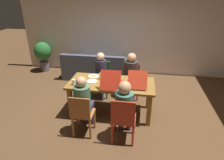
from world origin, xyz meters
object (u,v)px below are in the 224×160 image
object	(u,v)px
chair_0	(102,77)
pizza_box_0	(112,82)
chair_2	(131,78)
pizza_box_1	(138,81)
dining_table	(111,87)
person_3	(83,100)
drinking_glass_1	(101,76)
potted_plant	(43,53)
drinking_glass_0	(74,82)
chair_1	(123,119)
couch	(95,69)
plate_0	(92,81)
chair_3	(82,114)
person_2	(131,73)
plate_1	(94,76)
person_0	(100,72)
person_1	(124,105)

from	to	relation	value
chair_0	pizza_box_0	size ratio (longest dim) A/B	1.51
chair_2	pizza_box_1	bearing A→B (deg)	-77.38
dining_table	person_3	world-z (taller)	person_3
dining_table	drinking_glass_1	xyz separation A→B (m)	(-0.26, 0.14, 0.18)
potted_plant	pizza_box_1	bearing A→B (deg)	-32.81
drinking_glass_0	potted_plant	bearing A→B (deg)	129.59
potted_plant	chair_1	bearing A→B (deg)	-44.70
pizza_box_1	couch	world-z (taller)	pizza_box_1
dining_table	plate_0	xyz separation A→B (m)	(-0.43, -0.03, 0.12)
chair_3	couch	size ratio (longest dim) A/B	0.44
person_2	plate_1	bearing A→B (deg)	-149.04
drinking_glass_1	couch	xyz separation A→B (m)	(-0.60, 1.75, -0.54)
pizza_box_1	pizza_box_0	bearing A→B (deg)	-163.24
plate_1	potted_plant	world-z (taller)	potted_plant
chair_2	plate_1	bearing A→B (deg)	-142.15
person_0	pizza_box_1	world-z (taller)	person_0
person_2	drinking_glass_0	world-z (taller)	person_2
dining_table	chair_2	bearing A→B (deg)	67.66
potted_plant	dining_table	bearing A→B (deg)	-38.39
plate_1	drinking_glass_0	xyz separation A→B (m)	(-0.29, -0.51, 0.05)
chair_0	person_3	size ratio (longest dim) A/B	0.74
couch	potted_plant	xyz separation A→B (m)	(-1.92, 0.31, 0.35)
person_0	drinking_glass_0	world-z (taller)	person_0
chair_0	person_3	xyz separation A→B (m)	(0.00, -1.59, 0.21)
person_1	drinking_glass_0	bearing A→B (deg)	154.87
couch	plate_1	bearing A→B (deg)	-76.34
chair_3	pizza_box_0	size ratio (longest dim) A/B	1.49
chair_1	plate_1	size ratio (longest dim) A/B	3.64
chair_0	person_3	world-z (taller)	person_3
person_2	person_0	bearing A→B (deg)	-177.83
chair_2	person_3	size ratio (longest dim) A/B	0.70
pizza_box_1	drinking_glass_0	xyz separation A→B (m)	(-1.31, -0.30, 0.01)
person_1	potted_plant	size ratio (longest dim) A/B	1.16
person_1	chair_2	size ratio (longest dim) A/B	1.41
chair_3	dining_table	bearing A→B (deg)	64.61
person_2	pizza_box_1	world-z (taller)	person_2
person_0	drinking_glass_1	distance (m)	0.62
drinking_glass_1	dining_table	bearing A→B (deg)	-28.61
person_1	plate_0	xyz separation A→B (m)	(-0.80, 0.75, 0.07)
chair_1	pizza_box_0	xyz separation A→B (m)	(-0.33, 0.81, 0.31)
person_2	plate_1	xyz separation A→B (m)	(-0.83, -0.50, 0.07)
chair_3	person_3	distance (m)	0.26
plate_1	potted_plant	xyz separation A→B (m)	(-2.32, 1.95, -0.13)
person_2	chair_3	size ratio (longest dim) A/B	1.37
person_3	pizza_box_0	distance (m)	0.77
drinking_glass_0	plate_0	bearing A→B (deg)	34.57
person_3	potted_plant	xyz separation A→B (m)	(-2.37, 2.92, -0.06)
person_1	chair_2	distance (m)	1.69
person_0	plate_1	distance (m)	0.48
pizza_box_1	drinking_glass_1	bearing A→B (deg)	173.43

